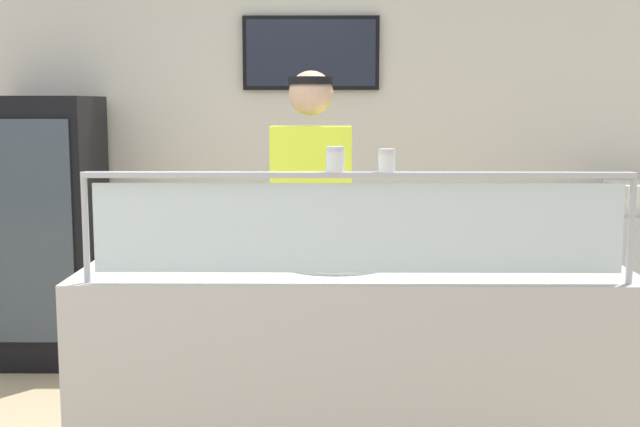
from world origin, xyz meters
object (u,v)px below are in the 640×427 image
Objects in this scene: pepper_flake_shaker at (387,162)px; drink_fridge at (43,229)px; pizza_tray at (335,261)px; pizza_server at (325,257)px; worker_figure at (312,230)px; parmesan_shaker at (335,161)px.

drink_fridge is (-1.99, 2.10, -0.57)m from pepper_flake_shaker.
pizza_tray is 1.62× the size of pizza_server.
drink_fridge is at bearing 135.88° from pizza_tray.
drink_fridge reaches higher than pizza_tray.
worker_figure reaches higher than pizza_server.
parmesan_shaker is 0.19m from pepper_flake_shaker.
pizza_server is 0.16× the size of worker_figure.
worker_figure is 1.07× the size of drink_fridge.
pizza_server is at bearing 124.92° from pepper_flake_shaker.
pizza_tray is 0.55m from parmesan_shaker.
parmesan_shaker reaches higher than pizza_server.
pizza_server is at bearing 96.92° from parmesan_shaker.
worker_figure reaches higher than drink_fridge.
worker_figure is at bearing 100.28° from pizza_tray.
parmesan_shaker is 1.01m from worker_figure.
pizza_tray is 0.58m from pepper_flake_shaker.
pepper_flake_shaker is at bearing 0.00° from parmesan_shaker.
drink_fridge is (-1.81, 1.76, -0.14)m from pizza_tray.
drink_fridge is (-1.81, 2.10, -0.57)m from parmesan_shaker.
parmesan_shaker is (0.04, -0.32, 0.41)m from pizza_server.
pizza_server is 2.51m from drink_fridge.
parmesan_shaker is (-0.00, -0.34, 0.43)m from pizza_tray.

